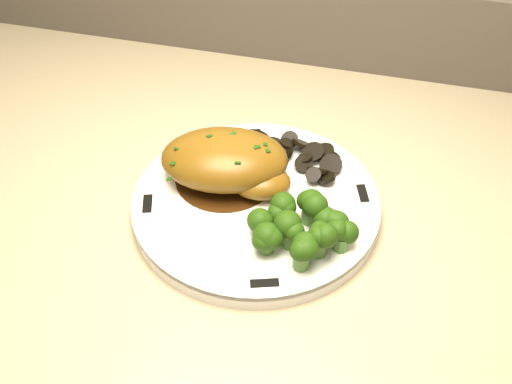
# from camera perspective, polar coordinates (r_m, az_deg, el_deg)

# --- Properties ---
(plate) EXTENTS (0.25, 0.25, 0.02)m
(plate) POSITION_cam_1_polar(r_m,az_deg,el_deg) (0.66, 0.00, -1.17)
(plate) COLOR white
(plate) RESTS_ON counter
(rim_accent_0) EXTENTS (0.02, 0.03, 0.00)m
(rim_accent_0) POSITION_cam_1_polar(r_m,az_deg,el_deg) (0.67, 9.46, -0.13)
(rim_accent_0) COLOR black
(rim_accent_0) RESTS_ON plate
(rim_accent_1) EXTENTS (0.03, 0.02, 0.00)m
(rim_accent_1) POSITION_cam_1_polar(r_m,az_deg,el_deg) (0.74, -0.60, 5.32)
(rim_accent_1) COLOR black
(rim_accent_1) RESTS_ON plate
(rim_accent_2) EXTENTS (0.02, 0.03, 0.00)m
(rim_accent_2) POSITION_cam_1_polar(r_m,az_deg,el_deg) (0.66, -9.62, -1.05)
(rim_accent_2) COLOR black
(rim_accent_2) RESTS_ON plate
(rim_accent_3) EXTENTS (0.03, 0.02, 0.00)m
(rim_accent_3) POSITION_cam_1_polar(r_m,az_deg,el_deg) (0.58, 0.77, -8.13)
(rim_accent_3) COLOR black
(rim_accent_3) RESTS_ON plate
(gravy_pool) EXTENTS (0.11, 0.11, 0.00)m
(gravy_pool) POSITION_cam_1_polar(r_m,az_deg,el_deg) (0.68, -2.74, 1.26)
(gravy_pool) COLOR #351C09
(gravy_pool) RESTS_ON plate
(chicken_breast) EXTENTS (0.15, 0.11, 0.05)m
(chicken_breast) POSITION_cam_1_polar(r_m,az_deg,el_deg) (0.66, -2.44, 2.68)
(chicken_breast) COLOR brown
(chicken_breast) RESTS_ON plate
(mushroom_pile) EXTENTS (0.09, 0.07, 0.03)m
(mushroom_pile) POSITION_cam_1_polar(r_m,az_deg,el_deg) (0.69, 3.53, 2.55)
(mushroom_pile) COLOR black
(mushroom_pile) RESTS_ON plate
(broccoli_florets) EXTENTS (0.10, 0.08, 0.03)m
(broccoli_florets) POSITION_cam_1_polar(r_m,az_deg,el_deg) (0.60, 4.01, -3.16)
(broccoli_florets) COLOR #4E7C34
(broccoli_florets) RESTS_ON plate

